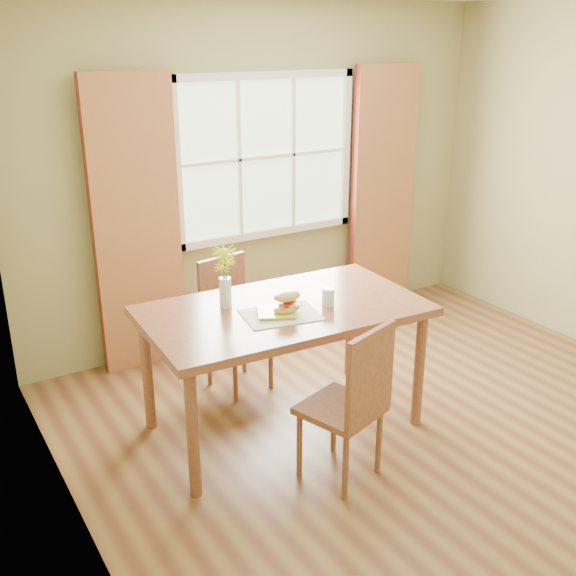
# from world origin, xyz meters

# --- Properties ---
(room) EXTENTS (4.24, 3.84, 2.74)m
(room) POSITION_xyz_m (0.00, 0.00, 1.35)
(room) COLOR brown
(room) RESTS_ON ground
(window) EXTENTS (1.62, 0.06, 1.32)m
(window) POSITION_xyz_m (0.00, 1.87, 1.50)
(window) COLOR #ABCE9B
(window) RESTS_ON room
(curtain_left) EXTENTS (0.65, 0.08, 2.20)m
(curtain_left) POSITION_xyz_m (-1.15, 1.78, 1.10)
(curtain_left) COLOR maroon
(curtain_left) RESTS_ON room
(curtain_right) EXTENTS (0.65, 0.08, 2.20)m
(curtain_right) POSITION_xyz_m (1.15, 1.78, 1.10)
(curtain_right) COLOR maroon
(curtain_right) RESTS_ON room
(dining_table) EXTENTS (1.78, 1.06, 0.84)m
(dining_table) POSITION_xyz_m (-0.70, 0.44, 0.76)
(dining_table) COLOR brown
(dining_table) RESTS_ON room
(chair_near) EXTENTS (0.51, 0.51, 0.98)m
(chair_near) POSITION_xyz_m (-0.68, -0.26, 0.53)
(chair_near) COLOR brown
(chair_near) RESTS_ON room
(chair_far) EXTENTS (0.45, 0.45, 0.95)m
(chair_far) POSITION_xyz_m (-0.71, 1.14, 0.52)
(chair_far) COLOR brown
(chair_far) RESTS_ON room
(placemat) EXTENTS (0.50, 0.41, 0.01)m
(placemat) POSITION_xyz_m (-0.78, 0.34, 0.85)
(placemat) COLOR beige
(placemat) RESTS_ON dining_table
(plate) EXTENTS (0.30, 0.30, 0.01)m
(plate) POSITION_xyz_m (-0.80, 0.36, 0.85)
(plate) COLOR gold
(plate) RESTS_ON placemat
(croissant_sandwich) EXTENTS (0.19, 0.13, 0.13)m
(croissant_sandwich) POSITION_xyz_m (-0.75, 0.33, 0.93)
(croissant_sandwich) COLOR gold
(croissant_sandwich) RESTS_ON plate
(water_glass) EXTENTS (0.08, 0.08, 0.12)m
(water_glass) POSITION_xyz_m (-0.46, 0.31, 0.90)
(water_glass) COLOR silver
(water_glass) RESTS_ON dining_table
(flower_vase) EXTENTS (0.16, 0.16, 0.39)m
(flower_vase) POSITION_xyz_m (-1.00, 0.64, 1.09)
(flower_vase) COLOR silver
(flower_vase) RESTS_ON dining_table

